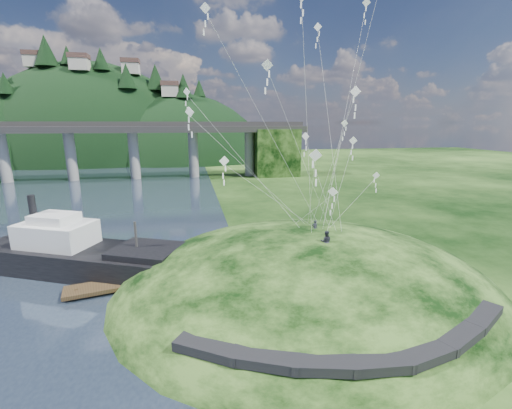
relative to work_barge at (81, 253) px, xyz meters
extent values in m
plane|color=black|center=(13.26, -9.41, -1.92)|extent=(320.00, 320.00, 0.00)
ellipsoid|color=black|center=(21.26, -7.41, -3.42)|extent=(36.00, 32.00, 13.00)
cube|color=black|center=(11.76, -17.41, 0.11)|extent=(4.32, 3.62, 0.71)
cube|color=black|center=(14.76, -19.06, 0.17)|extent=(4.10, 2.97, 0.61)
cube|color=black|center=(17.76, -20.06, 0.16)|extent=(3.85, 2.37, 0.62)
cube|color=black|center=(20.76, -20.51, 0.12)|extent=(3.62, 1.83, 0.66)
cube|color=black|center=(23.76, -20.31, 0.13)|extent=(3.82, 2.27, 0.68)
cube|color=black|center=(26.76, -19.36, 0.22)|extent=(4.11, 2.97, 0.71)
cube|color=black|center=(29.76, -17.81, 0.24)|extent=(4.26, 3.43, 0.66)
cylinder|color=gray|center=(-34.24, 60.59, 4.58)|extent=(2.60, 2.60, 13.00)
cylinder|color=gray|center=(-18.74, 60.59, 4.58)|extent=(2.60, 2.60, 13.00)
cylinder|color=gray|center=(-3.24, 60.59, 4.58)|extent=(2.60, 2.60, 13.00)
cylinder|color=gray|center=(12.26, 60.59, 4.58)|extent=(2.60, 2.60, 13.00)
cylinder|color=gray|center=(27.76, 60.59, 4.58)|extent=(2.60, 2.60, 13.00)
cube|color=black|center=(35.26, 60.59, 4.58)|extent=(12.00, 11.00, 13.00)
ellipsoid|color=black|center=(-26.74, 116.59, -7.92)|extent=(96.00, 68.00, 88.00)
ellipsoid|color=black|center=(8.26, 108.59, -11.92)|extent=(76.00, 56.00, 72.00)
cone|color=black|center=(-47.31, 96.75, 25.42)|extent=(5.29, 5.29, 6.96)
cone|color=black|center=(-36.61, 105.21, 37.31)|extent=(8.01, 8.01, 10.54)
cone|color=black|center=(-29.60, 104.65, 35.96)|extent=(4.97, 4.97, 6.54)
cone|color=black|center=(-18.14, 102.63, 34.76)|extent=(5.83, 5.83, 7.67)
cone|color=black|center=(-9.18, 97.67, 28.66)|extent=(6.47, 6.47, 8.51)
cone|color=black|center=(0.04, 104.57, 29.31)|extent=(7.13, 7.13, 9.38)
cone|color=black|center=(10.15, 99.62, 25.95)|extent=(6.56, 6.56, 8.63)
cone|color=black|center=(16.04, 105.21, 25.76)|extent=(4.88, 4.88, 6.42)
cube|color=beige|center=(-41.74, 108.59, 34.07)|extent=(6.00, 5.00, 4.00)
cube|color=brown|center=(-41.74, 108.59, 36.77)|extent=(6.40, 5.40, 1.60)
cube|color=beige|center=(-24.74, 100.59, 32.36)|extent=(6.00, 5.00, 4.00)
cube|color=brown|center=(-24.74, 100.59, 35.06)|extent=(6.40, 5.40, 1.60)
cube|color=beige|center=(-8.74, 106.59, 32.26)|extent=(6.00, 5.00, 4.00)
cube|color=brown|center=(-8.74, 106.59, 34.96)|extent=(6.40, 5.40, 1.60)
cube|color=beige|center=(5.26, 100.59, 23.96)|extent=(6.00, 5.00, 4.00)
cube|color=brown|center=(5.26, 100.59, 26.66)|extent=(6.40, 5.40, 1.60)
cube|color=black|center=(0.36, -0.16, -0.63)|extent=(22.43, 14.46, 2.59)
cube|color=silver|center=(-2.37, 1.07, 1.66)|extent=(8.16, 6.86, 2.79)
cube|color=silver|center=(-2.37, 1.07, 3.36)|extent=(4.86, 4.36, 1.20)
cube|color=black|center=(6.71, -3.03, 0.97)|extent=(7.49, 7.00, 0.60)
cylinder|color=black|center=(-4.64, 2.09, 4.55)|extent=(0.70, 0.70, 2.39)
cylinder|color=#2D2B2B|center=(5.80, -2.62, 2.26)|extent=(0.24, 0.24, 2.99)
cube|color=#312314|center=(7.02, -4.12, -1.45)|extent=(14.69, 5.41, 0.36)
cylinder|color=#312314|center=(0.94, -5.48, -1.71)|extent=(0.31, 0.31, 1.04)
cylinder|color=#312314|center=(3.98, -4.80, -1.71)|extent=(0.31, 0.31, 1.04)
cylinder|color=#312314|center=(7.02, -4.12, -1.71)|extent=(0.31, 0.31, 1.04)
cylinder|color=#312314|center=(10.06, -3.44, -1.71)|extent=(0.31, 0.31, 1.04)
cylinder|color=#312314|center=(13.10, -2.75, -1.71)|extent=(0.31, 0.31, 1.04)
imported|color=#292937|center=(22.57, -5.49, 3.80)|extent=(0.59, 0.40, 1.58)
imported|color=#292937|center=(22.14, -9.29, 3.97)|extent=(1.11, 1.00, 1.90)
cube|color=white|center=(17.01, -8.98, 16.90)|extent=(0.84, 0.31, 0.82)
cube|color=white|center=(17.01, -8.98, 16.30)|extent=(0.11, 0.04, 0.49)
cube|color=white|center=(17.01, -8.98, 15.70)|extent=(0.11, 0.04, 0.49)
cube|color=white|center=(17.01, -8.98, 15.10)|extent=(0.11, 0.04, 0.49)
cube|color=white|center=(25.35, -6.67, 11.26)|extent=(0.72, 0.18, 0.72)
cube|color=white|center=(25.35, -6.67, 10.75)|extent=(0.09, 0.02, 0.42)
cube|color=white|center=(25.35, -6.67, 10.24)|extent=(0.09, 0.02, 0.42)
cube|color=white|center=(25.35, -6.67, 9.73)|extent=(0.09, 0.02, 0.42)
cube|color=white|center=(22.73, -3.79, 20.99)|extent=(0.58, 0.50, 0.73)
cube|color=white|center=(22.73, -3.79, 20.47)|extent=(0.09, 0.06, 0.42)
cube|color=white|center=(22.73, -3.79, 19.95)|extent=(0.09, 0.06, 0.42)
cube|color=white|center=(22.73, -3.79, 19.43)|extent=(0.09, 0.06, 0.42)
cube|color=white|center=(23.35, 0.32, 11.38)|extent=(0.61, 0.70, 0.88)
cube|color=white|center=(23.35, 0.32, 10.75)|extent=(0.10, 0.09, 0.51)
cube|color=white|center=(23.35, 0.32, 10.12)|extent=(0.10, 0.09, 0.51)
cube|color=white|center=(23.35, 0.32, 9.50)|extent=(0.10, 0.09, 0.51)
cube|color=white|center=(19.36, -9.42, 20.92)|extent=(0.09, 0.07, 0.45)
cube|color=white|center=(19.36, -9.42, 20.38)|extent=(0.09, 0.07, 0.45)
cube|color=white|center=(19.36, -9.42, 19.83)|extent=(0.09, 0.07, 0.45)
cube|color=white|center=(28.20, -6.08, 8.01)|extent=(0.68, 0.18, 0.68)
cube|color=white|center=(28.20, -6.08, 7.52)|extent=(0.09, 0.03, 0.40)
cube|color=white|center=(28.20, -6.08, 7.04)|extent=(0.09, 0.03, 0.40)
cube|color=white|center=(28.20, -6.08, 6.55)|extent=(0.09, 0.03, 0.40)
cube|color=white|center=(18.76, -14.94, 10.85)|extent=(0.80, 0.24, 0.79)
cube|color=white|center=(18.76, -14.94, 10.28)|extent=(0.11, 0.03, 0.47)
cube|color=white|center=(18.76, -14.94, 9.71)|extent=(0.11, 0.03, 0.47)
cube|color=white|center=(18.76, -14.94, 9.14)|extent=(0.11, 0.03, 0.47)
cube|color=white|center=(29.11, -0.07, 24.43)|extent=(0.75, 0.42, 0.79)
cube|color=white|center=(29.11, -0.07, 23.84)|extent=(0.11, 0.04, 0.48)
cube|color=white|center=(29.11, -0.07, 23.26)|extent=(0.11, 0.04, 0.48)
cube|color=white|center=(29.11, -0.07, 22.68)|extent=(0.11, 0.04, 0.48)
cube|color=white|center=(24.33, -8.53, 15.21)|extent=(0.68, 0.62, 0.87)
cube|color=white|center=(24.33, -8.53, 14.59)|extent=(0.11, 0.08, 0.51)
cube|color=white|center=(24.33, -8.53, 13.97)|extent=(0.11, 0.08, 0.51)
cube|color=white|center=(24.33, -8.53, 13.36)|extent=(0.11, 0.08, 0.51)
cube|color=white|center=(11.15, 1.52, 15.81)|extent=(0.67, 0.51, 0.79)
cube|color=white|center=(11.15, 1.52, 15.24)|extent=(0.10, 0.06, 0.46)
cube|color=white|center=(11.15, 1.52, 14.67)|extent=(0.10, 0.06, 0.46)
cube|color=white|center=(11.15, 1.52, 14.11)|extent=(0.10, 0.06, 0.46)
cube|color=white|center=(22.52, -9.33, 7.30)|extent=(0.70, 0.50, 0.80)
cube|color=white|center=(22.52, -9.33, 6.72)|extent=(0.11, 0.05, 0.48)
cube|color=white|center=(22.52, -9.33, 6.13)|extent=(0.11, 0.05, 0.48)
cube|color=white|center=(22.52, -9.33, 5.55)|extent=(0.11, 0.05, 0.48)
cube|color=white|center=(11.29, -7.64, 13.59)|extent=(0.66, 0.52, 0.78)
cube|color=white|center=(11.29, -7.64, 13.02)|extent=(0.10, 0.06, 0.46)
cube|color=white|center=(11.29, -7.64, 12.46)|extent=(0.10, 0.06, 0.46)
cube|color=white|center=(11.29, -7.64, 11.89)|extent=(0.10, 0.06, 0.46)
cube|color=white|center=(25.61, -4.18, 12.74)|extent=(0.67, 0.21, 0.66)
cube|color=white|center=(25.61, -4.18, 12.27)|extent=(0.09, 0.04, 0.39)
cube|color=white|center=(25.61, -4.18, 11.79)|extent=(0.09, 0.04, 0.39)
cube|color=white|center=(25.61, -4.18, 11.32)|extent=(0.09, 0.04, 0.39)
cube|color=white|center=(13.93, -6.84, 9.73)|extent=(0.84, 0.27, 0.85)
cube|color=white|center=(13.93, -6.84, 9.12)|extent=(0.11, 0.07, 0.50)
cube|color=white|center=(13.93, -6.84, 8.52)|extent=(0.11, 0.07, 0.50)
cube|color=white|center=(13.93, -6.84, 7.91)|extent=(0.11, 0.07, 0.50)
cube|color=white|center=(12.53, -10.88, 19.88)|extent=(0.67, 0.17, 0.67)
cube|color=white|center=(12.53, -10.88, 19.40)|extent=(0.09, 0.02, 0.39)
cube|color=white|center=(12.53, -10.88, 18.92)|extent=(0.09, 0.02, 0.39)
cube|color=white|center=(12.53, -10.88, 18.44)|extent=(0.09, 0.02, 0.39)
camera|label=1|loc=(11.12, -35.01, 12.80)|focal=24.00mm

